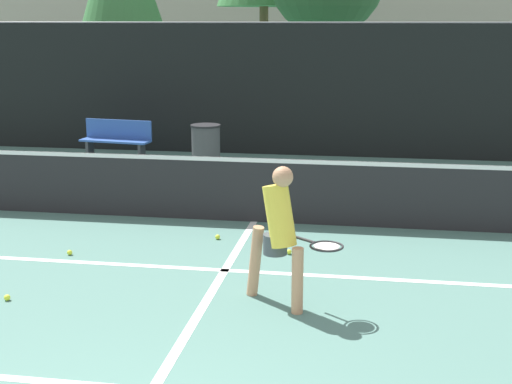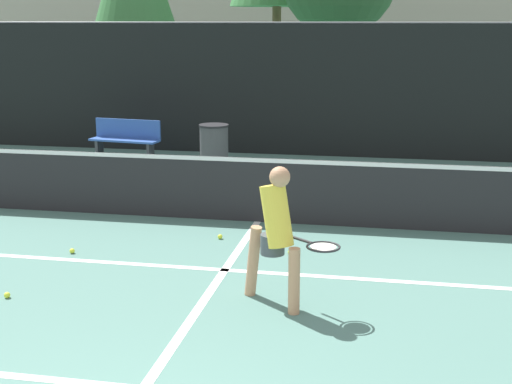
{
  "view_description": "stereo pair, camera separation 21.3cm",
  "coord_description": "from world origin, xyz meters",
  "px_view_note": "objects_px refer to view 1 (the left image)",
  "views": [
    {
      "loc": [
        1.65,
        -3.17,
        2.88
      ],
      "look_at": [
        0.36,
        4.71,
        0.95
      ],
      "focal_mm": 50.0,
      "sensor_mm": 36.0,
      "label": 1
    },
    {
      "loc": [
        1.86,
        -3.14,
        2.88
      ],
      "look_at": [
        0.36,
        4.71,
        0.95
      ],
      "focal_mm": 50.0,
      "sensor_mm": 36.0,
      "label": 2
    }
  ],
  "objects_px": {
    "trash_bin": "(206,146)",
    "parked_car": "(479,116)",
    "courtside_bench": "(117,139)",
    "player_practicing": "(280,230)"
  },
  "relations": [
    {
      "from": "parked_car",
      "to": "player_practicing",
      "type": "bearing_deg",
      "value": -107.12
    },
    {
      "from": "courtside_bench",
      "to": "trash_bin",
      "type": "relative_size",
      "value": 1.79
    },
    {
      "from": "courtside_bench",
      "to": "parked_car",
      "type": "relative_size",
      "value": 0.34
    },
    {
      "from": "trash_bin",
      "to": "parked_car",
      "type": "bearing_deg",
      "value": 37.77
    },
    {
      "from": "parked_car",
      "to": "trash_bin",
      "type": "bearing_deg",
      "value": -142.23
    },
    {
      "from": "trash_bin",
      "to": "parked_car",
      "type": "height_order",
      "value": "parked_car"
    },
    {
      "from": "player_practicing",
      "to": "trash_bin",
      "type": "height_order",
      "value": "player_practicing"
    },
    {
      "from": "player_practicing",
      "to": "parked_car",
      "type": "xyz_separation_m",
      "value": [
        3.52,
        11.41,
        -0.25
      ]
    },
    {
      "from": "player_practicing",
      "to": "parked_car",
      "type": "height_order",
      "value": "player_practicing"
    },
    {
      "from": "trash_bin",
      "to": "parked_car",
      "type": "distance_m",
      "value": 7.46
    }
  ]
}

